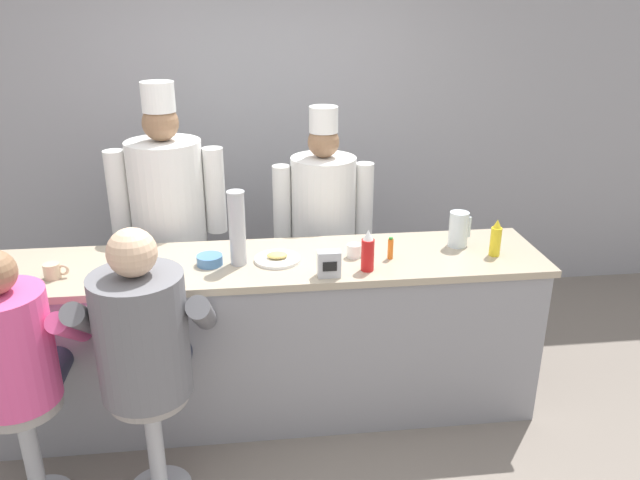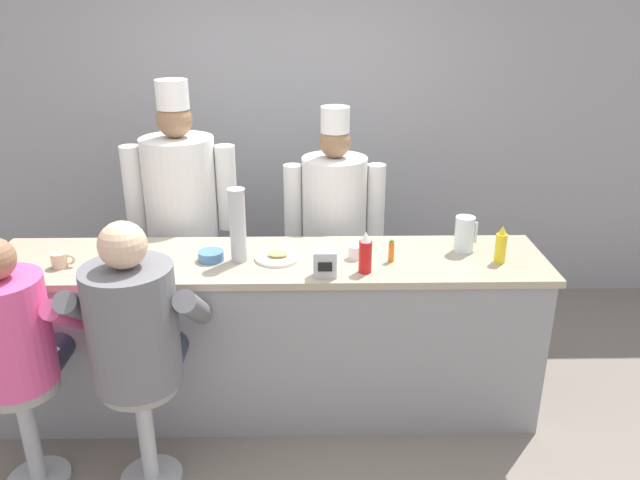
{
  "view_description": "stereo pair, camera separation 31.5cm",
  "coord_description": "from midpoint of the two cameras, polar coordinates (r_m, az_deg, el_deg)",
  "views": [
    {
      "loc": [
        -0.08,
        -2.84,
        2.35
      ],
      "look_at": [
        0.29,
        0.3,
        1.09
      ],
      "focal_mm": 35.0,
      "sensor_mm": 36.0,
      "label": 1
    },
    {
      "loc": [
        0.24,
        -2.86,
        2.35
      ],
      "look_at": [
        0.29,
        0.3,
        1.09
      ],
      "focal_mm": 35.0,
      "sensor_mm": 36.0,
      "label": 2
    }
  ],
  "objects": [
    {
      "name": "breakfast_plate",
      "position": [
        3.44,
        -1.29,
        -1.59
      ],
      "size": [
        0.25,
        0.25,
        0.05
      ],
      "color": "white",
      "rests_on": "diner_counter"
    },
    {
      "name": "ground_plane",
      "position": [
        3.69,
        -2.09,
        -17.74
      ],
      "size": [
        20.0,
        20.0,
        0.0
      ],
      "primitive_type": "plane",
      "color": "slate"
    },
    {
      "name": "diner_seated_grey",
      "position": [
        3.06,
        -13.67,
        -8.15
      ],
      "size": [
        0.64,
        0.63,
        1.42
      ],
      "color": "#B2B5BA",
      "rests_on": "ground_plane"
    },
    {
      "name": "wall_back",
      "position": [
        4.85,
        -1.93,
        9.89
      ],
      "size": [
        10.0,
        0.06,
        2.7
      ],
      "color": "#99999E",
      "rests_on": "ground_plane"
    },
    {
      "name": "napkin_dispenser_chrome",
      "position": [
        3.22,
        3.26,
        -2.27
      ],
      "size": [
        0.12,
        0.07,
        0.14
      ],
      "color": "silver",
      "rests_on": "diner_counter"
    },
    {
      "name": "diner_seated_pink",
      "position": [
        3.25,
        -23.77,
        -8.33
      ],
      "size": [
        0.58,
        0.58,
        1.34
      ],
      "color": "#B2B5BA",
      "rests_on": "ground_plane"
    },
    {
      "name": "diner_counter",
      "position": [
        3.68,
        -2.11,
        -8.63
      ],
      "size": [
        3.1,
        0.66,
        0.97
      ],
      "color": "gray",
      "rests_on": "ground_plane"
    },
    {
      "name": "cereal_bowl",
      "position": [
        3.45,
        -7.39,
        -1.49
      ],
      "size": [
        0.14,
        0.14,
        0.05
      ],
      "color": "#4C7FB7",
      "rests_on": "diner_counter"
    },
    {
      "name": "coffee_mug_white",
      "position": [
        3.46,
        5.88,
        -1.15
      ],
      "size": [
        0.12,
        0.08,
        0.08
      ],
      "color": "white",
      "rests_on": "diner_counter"
    },
    {
      "name": "cook_in_whites_near",
      "position": [
        4.12,
        -10.37,
        2.61
      ],
      "size": [
        0.72,
        0.46,
        1.86
      ],
      "color": "#232328",
      "rests_on": "ground_plane"
    },
    {
      "name": "ketchup_bottle_red",
      "position": [
        3.27,
        6.92,
        -1.28
      ],
      "size": [
        0.07,
        0.07,
        0.23
      ],
      "color": "red",
      "rests_on": "diner_counter"
    },
    {
      "name": "water_pitcher_clear",
      "position": [
        3.65,
        15.5,
        0.46
      ],
      "size": [
        0.13,
        0.11,
        0.21
      ],
      "color": "silver",
      "rests_on": "diner_counter"
    },
    {
      "name": "cup_stack_steel",
      "position": [
        3.36,
        -4.89,
        1.3
      ],
      "size": [
        0.1,
        0.1,
        0.41
      ],
      "color": "#B7BABF",
      "rests_on": "diner_counter"
    },
    {
      "name": "cook_in_whites_far",
      "position": [
        4.12,
        3.5,
        1.58
      ],
      "size": [
        0.66,
        0.42,
        1.69
      ],
      "color": "#232328",
      "rests_on": "ground_plane"
    },
    {
      "name": "mustard_bottle_yellow",
      "position": [
        3.56,
        18.67,
        -0.53
      ],
      "size": [
        0.06,
        0.06,
        0.21
      ],
      "color": "yellow",
      "rests_on": "diner_counter"
    },
    {
      "name": "hot_sauce_bottle_orange",
      "position": [
        3.44,
        9.15,
        -1.08
      ],
      "size": [
        0.03,
        0.03,
        0.13
      ],
      "color": "orange",
      "rests_on": "diner_counter"
    },
    {
      "name": "coffee_mug_tan",
      "position": [
        3.56,
        -20.36,
        -1.78
      ],
      "size": [
        0.13,
        0.09,
        0.08
      ],
      "color": "beige",
      "rests_on": "diner_counter"
    }
  ]
}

